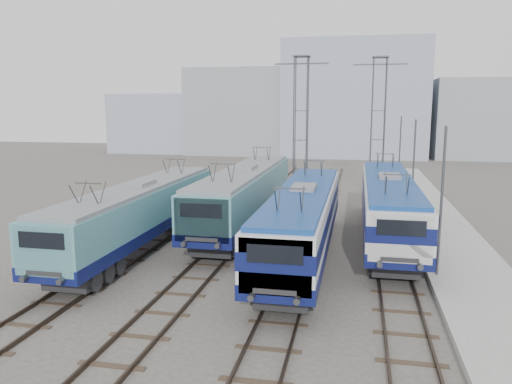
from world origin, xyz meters
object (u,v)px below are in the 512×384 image
object	(u,v)px
locomotive_center_left	(245,192)
mast_mid	(413,172)
mast_rear	(400,155)
mast_front	(441,205)
locomotive_far_left	(139,211)
locomotive_center_right	(303,216)
catenary_tower_west	(301,121)
catenary_tower_east	(378,121)
locomotive_far_right	(389,202)

from	to	relation	value
locomotive_center_left	mast_mid	world-z (taller)	mast_mid
mast_mid	mast_rear	size ratio (longest dim) A/B	1.00
mast_mid	mast_front	bearing A→B (deg)	-90.00
locomotive_far_left	mast_front	distance (m)	15.53
locomotive_center_left	locomotive_center_right	bearing A→B (deg)	-54.22
locomotive_far_left	locomotive_center_left	world-z (taller)	locomotive_center_left
locomotive_center_left	locomotive_far_left	bearing A→B (deg)	-125.63
locomotive_far_left	mast_rear	bearing A→B (deg)	55.13
mast_front	catenary_tower_west	bearing A→B (deg)	113.27
mast_front	mast_rear	world-z (taller)	same
locomotive_far_left	locomotive_center_right	distance (m)	9.00
locomotive_center_right	locomotive_far_left	bearing A→B (deg)	-179.79
catenary_tower_west	mast_rear	distance (m)	9.99
catenary_tower_east	locomotive_far_right	bearing A→B (deg)	-89.06
locomotive_center_right	mast_rear	size ratio (longest dim) A/B	2.56
locomotive_far_left	locomotive_center_right	xyz separation A→B (m)	(9.00, 0.03, 0.09)
locomotive_center_left	locomotive_center_right	xyz separation A→B (m)	(4.50, -6.24, -0.05)
catenary_tower_east	mast_mid	world-z (taller)	catenary_tower_east
catenary_tower_east	mast_mid	size ratio (longest dim) A/B	1.71
locomotive_center_right	mast_rear	bearing A→B (deg)	73.90
catenary_tower_west	mast_rear	size ratio (longest dim) A/B	1.71
locomotive_center_left	mast_rear	distance (m)	19.16
locomotive_center_left	catenary_tower_east	size ratio (longest dim) A/B	1.57
mast_front	mast_mid	world-z (taller)	same
locomotive_center_left	catenary_tower_east	bearing A→B (deg)	57.53
locomotive_center_right	mast_mid	distance (m)	11.91
locomotive_far_left	mast_mid	distance (m)	18.38
catenary_tower_west	mast_front	xyz separation A→B (m)	(8.60, -20.00, -3.14)
locomotive_far_left	mast_mid	xyz separation A→B (m)	(15.35, 10.03, 1.30)
locomotive_center_right	mast_front	world-z (taller)	mast_front
locomotive_far_left	locomotive_center_right	bearing A→B (deg)	0.21
locomotive_far_left	locomotive_center_right	world-z (taller)	locomotive_center_right
locomotive_far_left	locomotive_center_left	size ratio (longest dim) A/B	0.93
locomotive_center_right	catenary_tower_west	size ratio (longest dim) A/B	1.50
locomotive_far_left	catenary_tower_east	xyz separation A→B (m)	(13.25, 20.03, 4.44)
locomotive_center_left	mast_mid	xyz separation A→B (m)	(10.85, 3.75, 1.16)
catenary_tower_west	catenary_tower_east	bearing A→B (deg)	17.10
locomotive_far_right	catenary_tower_east	bearing A→B (deg)	90.94
catenary_tower_west	mast_rear	world-z (taller)	catenary_tower_west
locomotive_center_right	locomotive_far_right	xyz separation A→B (m)	(4.50, 4.72, 0.03)
locomotive_center_left	locomotive_far_right	bearing A→B (deg)	-9.58
locomotive_center_left	mast_front	size ratio (longest dim) A/B	2.69
catenary_tower_west	locomotive_far_right	bearing A→B (deg)	-63.04
locomotive_center_right	mast_mid	xyz separation A→B (m)	(6.35, 10.00, 1.21)
locomotive_far_right	mast_front	distance (m)	7.08
locomotive_far_left	catenary_tower_east	size ratio (longest dim) A/B	1.47
locomotive_center_left	mast_front	distance (m)	13.68
locomotive_far_left	mast_rear	distance (m)	26.88
catenary_tower_east	mast_mid	distance (m)	10.69
locomotive_far_right	mast_mid	distance (m)	5.71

